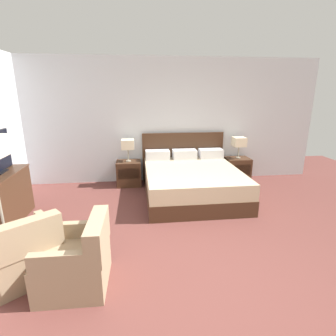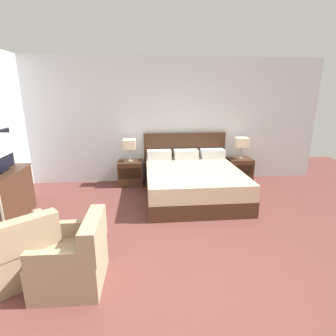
{
  "view_description": "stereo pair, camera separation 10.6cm",
  "coord_description": "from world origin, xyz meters",
  "px_view_note": "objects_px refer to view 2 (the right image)",
  "views": [
    {
      "loc": [
        -0.57,
        -2.25,
        1.98
      ],
      "look_at": [
        -0.06,
        1.99,
        0.75
      ],
      "focal_mm": 28.0,
      "sensor_mm": 36.0,
      "label": 1
    },
    {
      "loc": [
        -0.46,
        -2.26,
        1.98
      ],
      "look_at": [
        -0.06,
        1.99,
        0.75
      ],
      "focal_mm": 28.0,
      "sensor_mm": 36.0,
      "label": 2
    }
  ],
  "objects_px": {
    "armchair_companion": "(74,260)",
    "dresser": "(3,196)",
    "table_lamp_right": "(241,142)",
    "armchair_by_window": "(22,251)",
    "nightstand_right": "(239,170)",
    "nightstand_left": "(131,173)",
    "bed": "(192,181)",
    "table_lamp_left": "(129,144)"
  },
  "relations": [
    {
      "from": "armchair_companion",
      "to": "dresser",
      "type": "bearing_deg",
      "value": 132.53
    },
    {
      "from": "table_lamp_right",
      "to": "dresser",
      "type": "xyz_separation_m",
      "value": [
        -4.4,
        -1.54,
        -0.5
      ]
    },
    {
      "from": "dresser",
      "to": "armchair_by_window",
      "type": "xyz_separation_m",
      "value": [
        0.84,
        -1.38,
        -0.13
      ]
    },
    {
      "from": "armchair_by_window",
      "to": "armchair_companion",
      "type": "height_order",
      "value": "same"
    },
    {
      "from": "dresser",
      "to": "armchair_companion",
      "type": "xyz_separation_m",
      "value": [
        1.46,
        -1.59,
        -0.13
      ]
    },
    {
      "from": "nightstand_right",
      "to": "dresser",
      "type": "xyz_separation_m",
      "value": [
        -4.4,
        -1.54,
        0.14
      ]
    },
    {
      "from": "table_lamp_right",
      "to": "armchair_by_window",
      "type": "height_order",
      "value": "table_lamp_right"
    },
    {
      "from": "armchair_by_window",
      "to": "table_lamp_right",
      "type": "bearing_deg",
      "value": 39.32
    },
    {
      "from": "dresser",
      "to": "nightstand_right",
      "type": "bearing_deg",
      "value": 19.24
    },
    {
      "from": "nightstand_left",
      "to": "armchair_companion",
      "type": "distance_m",
      "value": 3.16
    },
    {
      "from": "nightstand_right",
      "to": "dresser",
      "type": "height_order",
      "value": "dresser"
    },
    {
      "from": "bed",
      "to": "nightstand_right",
      "type": "xyz_separation_m",
      "value": [
        1.24,
        0.76,
        -0.04
      ]
    },
    {
      "from": "bed",
      "to": "table_lamp_left",
      "type": "distance_m",
      "value": 1.57
    },
    {
      "from": "armchair_companion",
      "to": "nightstand_left",
      "type": "bearing_deg",
      "value": 81.6
    },
    {
      "from": "table_lamp_right",
      "to": "dresser",
      "type": "height_order",
      "value": "table_lamp_right"
    },
    {
      "from": "bed",
      "to": "nightstand_right",
      "type": "height_order",
      "value": "bed"
    },
    {
      "from": "nightstand_right",
      "to": "armchair_by_window",
      "type": "relative_size",
      "value": 0.56
    },
    {
      "from": "nightstand_left",
      "to": "table_lamp_right",
      "type": "relative_size",
      "value": 1.13
    },
    {
      "from": "armchair_by_window",
      "to": "nightstand_left",
      "type": "bearing_deg",
      "value": 69.74
    },
    {
      "from": "nightstand_right",
      "to": "armchair_companion",
      "type": "xyz_separation_m",
      "value": [
        -2.94,
        -3.12,
        0.01
      ]
    },
    {
      "from": "table_lamp_right",
      "to": "armchair_companion",
      "type": "height_order",
      "value": "table_lamp_right"
    },
    {
      "from": "nightstand_left",
      "to": "dresser",
      "type": "distance_m",
      "value": 2.46
    },
    {
      "from": "nightstand_right",
      "to": "dresser",
      "type": "relative_size",
      "value": 0.48
    },
    {
      "from": "nightstand_right",
      "to": "table_lamp_right",
      "type": "xyz_separation_m",
      "value": [
        -0.0,
        0.0,
        0.64
      ]
    },
    {
      "from": "table_lamp_right",
      "to": "armchair_by_window",
      "type": "bearing_deg",
      "value": -140.68
    },
    {
      "from": "bed",
      "to": "nightstand_left",
      "type": "bearing_deg",
      "value": 148.63
    },
    {
      "from": "nightstand_left",
      "to": "table_lamp_right",
      "type": "distance_m",
      "value": 2.56
    },
    {
      "from": "nightstand_left",
      "to": "dresser",
      "type": "xyz_separation_m",
      "value": [
        -1.92,
        -1.54,
        0.14
      ]
    },
    {
      "from": "bed",
      "to": "armchair_by_window",
      "type": "height_order",
      "value": "bed"
    },
    {
      "from": "armchair_companion",
      "to": "nightstand_right",
      "type": "bearing_deg",
      "value": 46.7
    },
    {
      "from": "nightstand_right",
      "to": "table_lamp_right",
      "type": "height_order",
      "value": "table_lamp_right"
    },
    {
      "from": "nightstand_left",
      "to": "armchair_by_window",
      "type": "relative_size",
      "value": 0.56
    },
    {
      "from": "nightstand_left",
      "to": "armchair_by_window",
      "type": "xyz_separation_m",
      "value": [
        -1.07,
        -2.91,
        0.01
      ]
    },
    {
      "from": "dresser",
      "to": "bed",
      "type": "bearing_deg",
      "value": 13.85
    },
    {
      "from": "armchair_companion",
      "to": "table_lamp_left",
      "type": "bearing_deg",
      "value": 81.61
    },
    {
      "from": "nightstand_left",
      "to": "armchair_companion",
      "type": "bearing_deg",
      "value": -98.4
    },
    {
      "from": "bed",
      "to": "armchair_by_window",
      "type": "bearing_deg",
      "value": -137.06
    },
    {
      "from": "nightstand_right",
      "to": "dresser",
      "type": "distance_m",
      "value": 4.66
    },
    {
      "from": "table_lamp_right",
      "to": "armchair_by_window",
      "type": "relative_size",
      "value": 0.5
    },
    {
      "from": "table_lamp_left",
      "to": "armchair_by_window",
      "type": "bearing_deg",
      "value": -110.25
    },
    {
      "from": "nightstand_left",
      "to": "nightstand_right",
      "type": "bearing_deg",
      "value": 0.0
    },
    {
      "from": "bed",
      "to": "armchair_companion",
      "type": "xyz_separation_m",
      "value": [
        -1.7,
        -2.37,
        -0.02
      ]
    }
  ]
}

